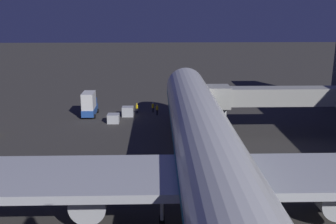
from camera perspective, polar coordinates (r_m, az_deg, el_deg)
The scene contains 11 objects.
ground_plane at distance 45.16m, azimuth 4.31°, elevation -8.52°, with size 320.00×320.00×0.00m, color #383533.
airliner_at_gate at distance 32.96m, azimuth 6.43°, elevation -7.46°, with size 50.88×70.15×19.24m.
jet_bridge at distance 58.44m, azimuth 16.26°, elevation 2.17°, with size 25.26×3.40×7.12m.
ops_van at distance 67.65m, azimuth -11.27°, elevation 1.12°, with size 2.36×5.17×4.15m.
baggage_container_near_belt at distance 63.41m, azimuth -7.87°, elevation -0.92°, with size 1.83×1.75×1.43m, color #B7BABF.
baggage_container_mid_row at distance 66.85m, azimuth -5.81°, elevation 0.08°, with size 1.88×1.61×1.64m, color #B7BABF.
ground_crew_near_nose_gear at distance 68.92m, azimuth -2.19°, elevation 0.74°, with size 0.40×0.40×1.77m.
ground_crew_by_belt_loader at distance 67.24m, azimuth -1.58°, elevation 0.40°, with size 0.40×0.40×1.81m.
ground_crew_marshaller_fwd at distance 68.77m, azimuth -4.52°, elevation 0.65°, with size 0.40×0.40×1.72m.
traffic_cone_nose_port at distance 66.69m, azimuth 4.23°, elevation -0.40°, with size 0.36×0.36×0.55m, color orange.
traffic_cone_nose_starboard at distance 66.40m, azimuth 0.45°, elevation -0.43°, with size 0.36×0.36×0.55m, color orange.
Camera 1 is at (4.50, 41.14, 18.08)m, focal length 42.30 mm.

